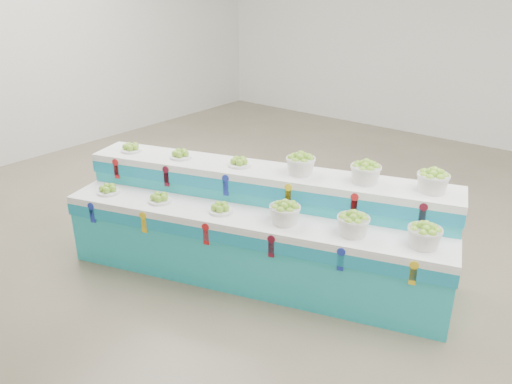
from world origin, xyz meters
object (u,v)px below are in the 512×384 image
(plate_upper_mid, at_px, (180,153))
(basket_upper_right, at_px, (433,181))
(display_stand, at_px, (256,226))
(basket_lower_left, at_px, (285,212))

(plate_upper_mid, distance_m, basket_upper_right, 2.46)
(display_stand, xyz_separation_m, plate_upper_mid, (-0.94, -0.06, 0.56))
(display_stand, relative_size, plate_upper_mid, 16.41)
(basket_lower_left, height_order, plate_upper_mid, plate_upper_mid)
(basket_lower_left, bearing_deg, basket_upper_right, 38.73)
(basket_upper_right, bearing_deg, plate_upper_mid, -162.44)
(basket_lower_left, bearing_deg, display_stand, 165.18)
(display_stand, height_order, basket_lower_left, display_stand)
(display_stand, distance_m, basket_lower_left, 0.53)
(plate_upper_mid, bearing_deg, basket_upper_right, 17.56)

